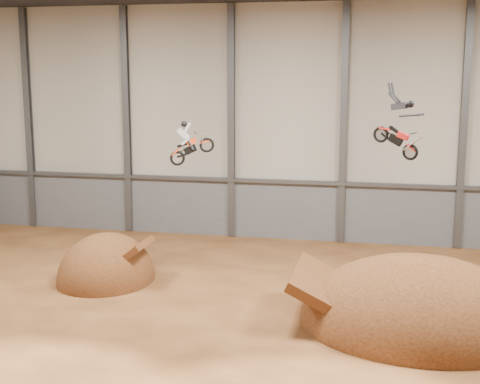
% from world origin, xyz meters
% --- Properties ---
extents(floor, '(40.00, 40.00, 0.00)m').
position_xyz_m(floor, '(0.00, 0.00, 0.00)').
color(floor, '#522D15').
rests_on(floor, ground).
extents(back_wall, '(40.00, 0.10, 14.00)m').
position_xyz_m(back_wall, '(0.00, 15.00, 7.00)').
color(back_wall, '#B3AC9F').
rests_on(back_wall, ground).
extents(lower_band_back, '(39.80, 0.18, 3.50)m').
position_xyz_m(lower_band_back, '(0.00, 14.90, 1.75)').
color(lower_band_back, slate).
rests_on(lower_band_back, ground).
extents(steel_rail, '(39.80, 0.35, 0.20)m').
position_xyz_m(steel_rail, '(0.00, 14.75, 3.55)').
color(steel_rail, '#47494F').
rests_on(steel_rail, lower_band_back).
extents(steel_column_0, '(0.40, 0.36, 13.90)m').
position_xyz_m(steel_column_0, '(-16.67, 14.80, 7.00)').
color(steel_column_0, '#47494F').
rests_on(steel_column_0, ground).
extents(steel_column_1, '(0.40, 0.36, 13.90)m').
position_xyz_m(steel_column_1, '(-10.00, 14.80, 7.00)').
color(steel_column_1, '#47494F').
rests_on(steel_column_1, ground).
extents(steel_column_2, '(0.40, 0.36, 13.90)m').
position_xyz_m(steel_column_2, '(-3.33, 14.80, 7.00)').
color(steel_column_2, '#47494F').
rests_on(steel_column_2, ground).
extents(steel_column_3, '(0.40, 0.36, 13.90)m').
position_xyz_m(steel_column_3, '(3.33, 14.80, 7.00)').
color(steel_column_3, '#47494F').
rests_on(steel_column_3, ground).
extents(steel_column_4, '(0.40, 0.36, 13.90)m').
position_xyz_m(steel_column_4, '(10.00, 14.80, 7.00)').
color(steel_column_4, '#47494F').
rests_on(steel_column_4, ground).
extents(takeoff_ramp, '(4.66, 5.38, 4.66)m').
position_xyz_m(takeoff_ramp, '(-7.44, 5.01, 0.00)').
color(takeoff_ramp, '#422210').
rests_on(takeoff_ramp, ground).
extents(landing_ramp, '(9.58, 8.48, 5.53)m').
position_xyz_m(landing_ramp, '(7.22, 2.20, 0.00)').
color(landing_ramp, '#422210').
rests_on(landing_ramp, ground).
extents(fmx_rider_a, '(2.88, 1.82, 2.66)m').
position_xyz_m(fmx_rider_a, '(-2.99, 5.50, 7.07)').
color(fmx_rider_a, '#E94918').
extents(fmx_rider_b, '(3.52, 2.19, 3.33)m').
position_xyz_m(fmx_rider_b, '(5.93, 3.05, 8.15)').
color(fmx_rider_b, red).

